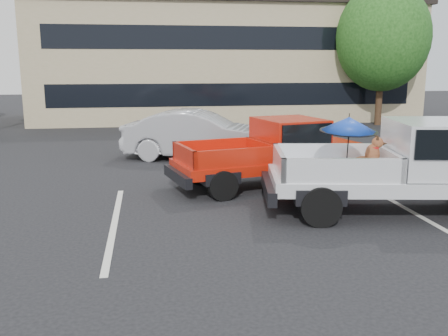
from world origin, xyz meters
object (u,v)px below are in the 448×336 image
(tree_right, at_px, (383,38))
(silver_pickup, at_px, (422,162))
(tree_back, at_px, (279,40))
(silver_sedan, at_px, (198,135))
(red_pickup, at_px, (284,149))

(tree_right, relative_size, silver_pickup, 1.14)
(tree_back, bearing_deg, silver_sedan, -113.26)
(silver_sedan, bearing_deg, red_pickup, -137.14)
(tree_back, distance_m, silver_sedan, 17.45)
(silver_pickup, distance_m, silver_sedan, 7.57)
(tree_right, xyz_separation_m, red_pickup, (-7.98, -11.42, -3.30))
(silver_sedan, bearing_deg, tree_right, -34.05)
(silver_pickup, relative_size, red_pickup, 1.12)
(red_pickup, bearing_deg, silver_sedan, 101.77)
(red_pickup, relative_size, silver_sedan, 1.13)
(tree_right, xyz_separation_m, tree_back, (-3.00, 8.00, 0.20))
(tree_right, distance_m, tree_back, 8.55)
(tree_back, height_order, silver_sedan, tree_back)
(silver_sedan, bearing_deg, silver_pickup, -131.73)
(tree_back, xyz_separation_m, red_pickup, (-4.98, -19.42, -3.51))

